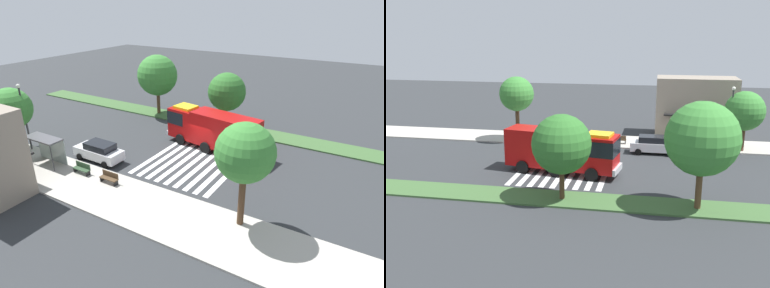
% 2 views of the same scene
% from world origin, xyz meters
% --- Properties ---
extents(ground_plane, '(120.00, 120.00, 0.00)m').
position_xyz_m(ground_plane, '(0.00, 0.00, 0.00)').
color(ground_plane, '#2D3033').
extents(sidewalk, '(60.00, 5.13, 0.14)m').
position_xyz_m(sidewalk, '(0.00, 9.13, 0.07)').
color(sidewalk, '#ADA89E').
rests_on(sidewalk, ground_plane).
extents(median_strip, '(60.00, 3.00, 0.14)m').
position_xyz_m(median_strip, '(0.00, -8.06, 0.07)').
color(median_strip, '#3D6033').
rests_on(median_strip, ground_plane).
extents(crosswalk, '(7.65, 11.81, 0.01)m').
position_xyz_m(crosswalk, '(-0.70, 0.00, 0.01)').
color(crosswalk, silver).
rests_on(crosswalk, ground_plane).
extents(fire_truck, '(9.95, 3.86, 3.72)m').
position_xyz_m(fire_truck, '(-0.48, -2.10, 2.09)').
color(fire_truck, '#A50C0C').
rests_on(fire_truck, ground_plane).
extents(parked_car_west, '(4.68, 2.06, 1.75)m').
position_xyz_m(parked_car_west, '(6.81, 5.36, 0.90)').
color(parked_car_west, silver).
rests_on(parked_car_west, ground_plane).
extents(bus_stop_shelter, '(3.50, 1.40, 2.46)m').
position_xyz_m(bus_stop_shelter, '(10.13, 8.03, 1.89)').
color(bus_stop_shelter, '#4C4C51').
rests_on(bus_stop_shelter, sidewalk).
extents(bench_near_shelter, '(1.60, 0.50, 0.90)m').
position_xyz_m(bench_near_shelter, '(6.13, 8.03, 0.59)').
color(bench_near_shelter, '#2D472D').
rests_on(bench_near_shelter, sidewalk).
extents(bench_west_of_shelter, '(1.60, 0.50, 0.90)m').
position_xyz_m(bench_west_of_shelter, '(3.09, 8.03, 0.59)').
color(bench_west_of_shelter, '#4C3823').
rests_on(bench_west_of_shelter, sidewalk).
extents(street_lamp, '(0.36, 0.36, 6.37)m').
position_xyz_m(street_lamp, '(14.05, 7.16, 3.89)').
color(street_lamp, '#2D2D30').
rests_on(street_lamp, sidewalk).
extents(sidewalk_tree_far_west, '(3.66, 3.66, 6.88)m').
position_xyz_m(sidewalk_tree_far_west, '(-7.77, 7.56, 5.15)').
color(sidewalk_tree_far_west, '#47301E').
rests_on(sidewalk_tree_far_west, sidewalk).
extents(sidewalk_tree_center, '(3.86, 3.86, 5.92)m').
position_xyz_m(sidewalk_tree_center, '(15.33, 7.56, 4.11)').
color(sidewalk_tree_center, '#47301E').
rests_on(sidewalk_tree_center, sidewalk).
extents(median_tree_west, '(4.18, 4.18, 6.07)m').
position_xyz_m(median_tree_west, '(0.60, -8.06, 4.11)').
color(median_tree_west, '#47301E').
rests_on(median_tree_west, median_strip).
extents(median_tree_center, '(4.90, 4.90, 7.24)m').
position_xyz_m(median_tree_center, '(9.92, -8.06, 4.92)').
color(median_tree_center, '#513823').
rests_on(median_tree_center, median_strip).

